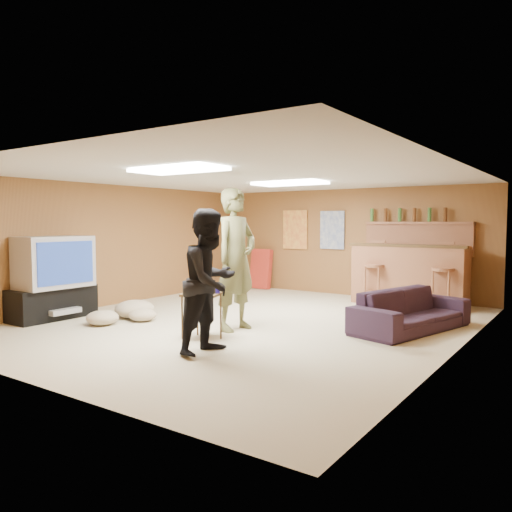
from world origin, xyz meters
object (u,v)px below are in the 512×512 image
Objects in this scene: person_black at (210,281)px; sofa at (411,310)px; tv_body at (54,262)px; bar_counter at (409,275)px; person_olive at (236,259)px; tray_table at (201,316)px.

person_black reaches higher than sofa.
tv_body is 6.09m from bar_counter.
tv_body is 0.55× the size of person_olive.
tv_body is 2.97m from person_olive.
person_black reaches higher than tv_body.
tray_table is (-2.08, -2.06, 0.02)m from sofa.
bar_counter is at bearing 47.00° from tv_body.
tray_table is at bearing 49.90° from person_black.
tv_body is 0.56× the size of sofa.
tv_body is at bearing 131.28° from sofa.
person_black is at bearing -2.83° from tv_body.
person_olive is 3.32× the size of tray_table.
tray_table is (2.77, 0.28, -0.60)m from tv_body.
person_olive reaches higher than bar_counter.
person_olive is at bearing -111.52° from bar_counter.
person_olive is (2.79, 1.00, 0.10)m from tv_body.
tv_body reaches higher than bar_counter.
bar_counter reaches higher than tray_table.
bar_counter is 3.32× the size of tray_table.
tv_body is at bearing -133.00° from bar_counter.
sofa is (2.05, 1.34, -0.71)m from person_olive.
person_olive is 1.03× the size of sofa.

